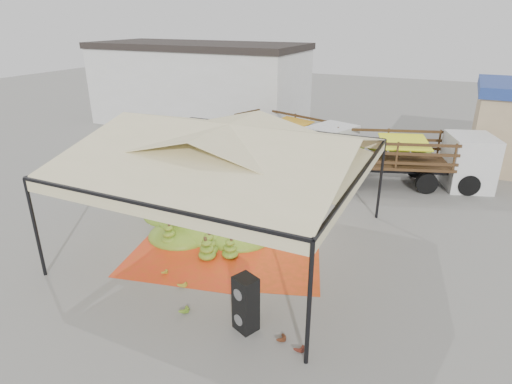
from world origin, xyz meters
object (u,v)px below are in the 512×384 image
at_px(truck_left, 297,136).
at_px(truck_right, 418,154).
at_px(banana_heap, 205,212).
at_px(speaker_stack, 246,304).
at_px(vendor, 293,178).

relative_size(truck_left, truck_right, 0.96).
height_order(banana_heap, speaker_stack, speaker_stack).
xyz_separation_m(banana_heap, vendor, (1.90, 3.72, 0.33)).
height_order(speaker_stack, truck_left, truck_left).
height_order(banana_heap, vendor, vendor).
bearing_deg(vendor, truck_left, -76.67).
bearing_deg(banana_heap, truck_left, 87.73).
relative_size(banana_heap, vendor, 3.01).
bearing_deg(truck_right, banana_heap, -148.06).
bearing_deg(truck_left, vendor, -52.06).
xyz_separation_m(banana_heap, truck_left, (0.33, 8.43, 0.77)).
distance_m(vendor, truck_right, 5.81).
distance_m(banana_heap, vendor, 4.19).
height_order(banana_heap, truck_left, truck_left).
distance_m(banana_heap, speaker_stack, 5.61).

